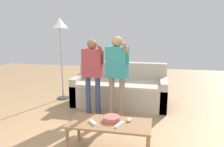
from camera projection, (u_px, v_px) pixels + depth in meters
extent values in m
plane|color=#93704C|center=(103.00, 141.00, 3.14)|extent=(12.00, 12.00, 0.00)
cube|color=#9E9384|center=(120.00, 94.00, 4.61)|extent=(1.95, 0.88, 0.45)
cube|color=#AA9F8F|center=(119.00, 83.00, 4.49)|extent=(1.67, 0.76, 0.06)
cube|color=#9E9384|center=(122.00, 71.00, 4.86)|extent=(1.95, 0.18, 0.42)
cube|color=#9E9384|center=(80.00, 88.00, 4.77)|extent=(0.14, 0.88, 0.60)
cube|color=#9E9384|center=(163.00, 93.00, 4.42)|extent=(0.14, 0.88, 0.60)
cube|color=brown|center=(110.00, 123.00, 2.75)|extent=(1.07, 0.47, 0.03)
cylinder|color=brown|center=(68.00, 143.00, 2.70)|extent=(0.04, 0.04, 0.40)
cylinder|color=brown|center=(79.00, 128.00, 3.09)|extent=(0.04, 0.04, 0.40)
cylinder|color=brown|center=(149.00, 135.00, 2.90)|extent=(0.04, 0.04, 0.40)
cylinder|color=#B24C47|center=(112.00, 118.00, 2.80)|extent=(0.22, 0.22, 0.06)
ellipsoid|color=white|center=(129.00, 119.00, 2.79)|extent=(0.06, 0.09, 0.05)
cylinder|color=#4C4C51|center=(129.00, 117.00, 2.79)|extent=(0.02, 0.02, 0.01)
cylinder|color=#2D2D33|center=(63.00, 98.00, 5.03)|extent=(0.28, 0.28, 0.02)
cylinder|color=gray|center=(62.00, 64.00, 4.86)|extent=(0.03, 0.03, 1.60)
cone|color=silver|center=(60.00, 23.00, 4.67)|extent=(0.35, 0.35, 0.22)
cylinder|color=#2D3856|center=(88.00, 96.00, 4.03)|extent=(0.09, 0.09, 0.75)
cylinder|color=#2D3856|center=(98.00, 96.00, 3.99)|extent=(0.09, 0.09, 0.75)
cube|color=brown|center=(92.00, 63.00, 3.88)|extent=(0.36, 0.19, 0.51)
sphere|color=brown|center=(92.00, 44.00, 3.81)|extent=(0.18, 0.18, 0.18)
cylinder|color=brown|center=(83.00, 64.00, 3.92)|extent=(0.07, 0.07, 0.48)
cylinder|color=brown|center=(102.00, 58.00, 3.83)|extent=(0.07, 0.07, 0.24)
cylinder|color=brown|center=(101.00, 51.00, 3.71)|extent=(0.06, 0.21, 0.22)
sphere|color=brown|center=(99.00, 47.00, 3.61)|extent=(0.07, 0.07, 0.07)
cylinder|color=#756656|center=(112.00, 98.00, 3.86)|extent=(0.10, 0.10, 0.78)
cylinder|color=#756656|center=(122.00, 99.00, 3.79)|extent=(0.10, 0.10, 0.78)
cube|color=#28757A|center=(117.00, 62.00, 3.69)|extent=(0.40, 0.26, 0.54)
sphere|color=#936B4C|center=(117.00, 42.00, 3.62)|extent=(0.18, 0.18, 0.18)
cylinder|color=#936B4C|center=(107.00, 63.00, 3.76)|extent=(0.07, 0.07, 0.51)
cylinder|color=#28757A|center=(127.00, 57.00, 3.60)|extent=(0.07, 0.07, 0.25)
cylinder|color=#936B4C|center=(126.00, 49.00, 3.49)|extent=(0.10, 0.23, 0.22)
sphere|color=#936B4C|center=(124.00, 44.00, 3.39)|extent=(0.07, 0.07, 0.07)
cube|color=white|center=(93.00, 122.00, 2.72)|extent=(0.13, 0.13, 0.03)
cylinder|color=silver|center=(92.00, 120.00, 2.74)|extent=(0.01, 0.01, 0.00)
cube|color=silver|center=(94.00, 122.00, 2.68)|extent=(0.02, 0.02, 0.00)
cube|color=white|center=(120.00, 125.00, 2.66)|extent=(0.10, 0.16, 0.03)
cylinder|color=silver|center=(121.00, 122.00, 2.68)|extent=(0.01, 0.01, 0.00)
cube|color=silver|center=(117.00, 125.00, 2.62)|extent=(0.02, 0.02, 0.00)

